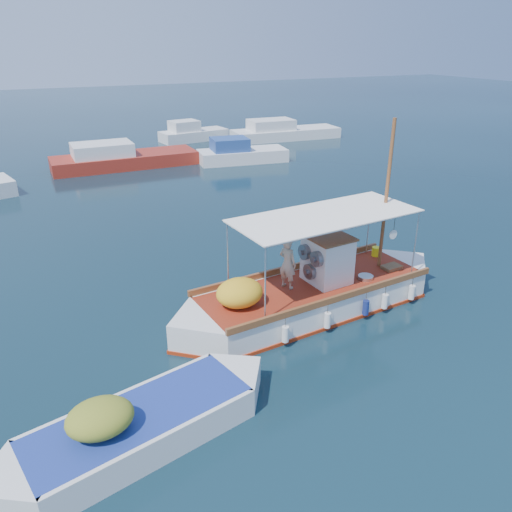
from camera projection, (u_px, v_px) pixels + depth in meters
name	position (u px, v px, depth m)	size (l,w,h in m)	color
ground	(288.00, 304.00, 15.35)	(160.00, 160.00, 0.00)	black
fishing_caique	(312.00, 295.00, 14.83)	(9.18, 3.09, 5.62)	white
dinghy	(138.00, 429.00, 9.98)	(6.02, 2.73, 1.51)	white
bg_boat_n	(121.00, 159.00, 31.41)	(8.93, 2.85, 1.80)	maroon
bg_boat_ne	(240.00, 154.00, 32.75)	(5.98, 2.93, 1.80)	silver
bg_boat_e	(283.00, 133.00, 40.22)	(8.88, 3.17, 1.80)	silver
bg_boat_far_n	(192.00, 134.00, 39.59)	(5.53, 2.71, 1.80)	silver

